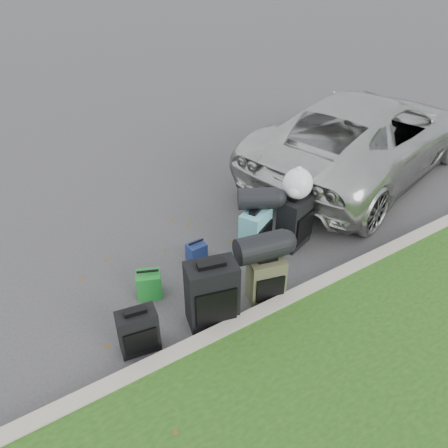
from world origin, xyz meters
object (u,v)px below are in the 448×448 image
suv (366,135)px  suitcase_teal (255,232)px  suitcase_olive (266,279)px  tote_navy (197,252)px  suitcase_large_black_left (212,294)px  tote_green (149,284)px  suitcase_large_black_right (295,221)px  suitcase_small_black (138,331)px

suv → suitcase_teal: bearing=92.3°
suitcase_olive → tote_navy: size_ratio=2.21×
suitcase_large_black_left → tote_navy: bearing=84.1°
suitcase_large_black_left → suitcase_olive: suitcase_large_black_left is taller
tote_green → tote_navy: tote_green is taller
suitcase_olive → suitcase_large_black_left: bearing=-167.1°
suitcase_large_black_left → tote_navy: (0.40, 1.06, -0.27)m
suv → tote_navy: 3.99m
suitcase_large_black_left → suitcase_large_black_right: size_ratio=1.06×
suitcase_olive → suitcase_teal: suitcase_teal is taller
suitcase_large_black_right → tote_green: suitcase_large_black_right is taller
suitcase_olive → suitcase_large_black_right: 1.22m
suitcase_small_black → suitcase_large_black_right: size_ratio=0.68×
suitcase_large_black_right → tote_navy: suitcase_large_black_right is taller
suitcase_large_black_right → tote_navy: bearing=144.5°
suitcase_small_black → suitcase_olive: (1.59, -0.10, 0.03)m
suv → suitcase_large_black_right: 2.79m
suv → tote_navy: (-3.88, -0.69, -0.58)m
suitcase_olive → suitcase_teal: 0.93m
suitcase_small_black → tote_green: size_ratio=1.55×
suitcase_small_black → tote_navy: size_ratio=1.97×
suv → suitcase_olive: suv is taller
suitcase_olive → tote_green: suitcase_olive is taller
suitcase_teal → suitcase_large_black_right: bearing=-41.0°
suitcase_teal → suv: bearing=-10.0°
suitcase_small_black → tote_green: suitcase_small_black is taller
suitcase_olive → suitcase_large_black_right: bearing=49.3°
tote_green → suitcase_olive: bearing=-11.4°
suv → suitcase_small_black: suv is taller
tote_green → suv: bearing=35.1°
suitcase_olive → tote_green: 1.41m
suitcase_small_black → suitcase_olive: size_ratio=0.89×
suitcase_small_black → suitcase_large_black_left: suitcase_large_black_left is taller
suitcase_large_black_left → suitcase_olive: bearing=12.3°
suv → suitcase_olive: bearing=101.8°
suv → tote_green: size_ratio=15.57×
suitcase_teal → tote_navy: 0.84m
suv → tote_green: suv is taller
suv → tote_navy: suv is taller
suitcase_teal → tote_navy: bearing=134.1°
suv → suitcase_large_black_right: bearing=98.5°
suitcase_olive → tote_navy: (-0.33, 1.09, -0.16)m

